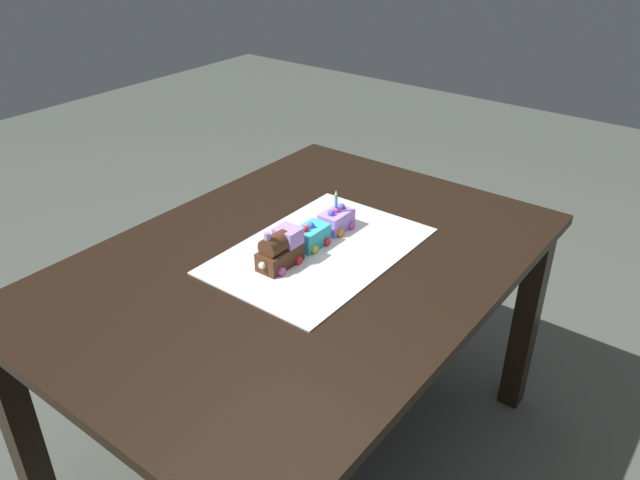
# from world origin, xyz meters

# --- Properties ---
(ground_plane) EXTENTS (8.00, 8.00, 0.00)m
(ground_plane) POSITION_xyz_m (0.00, 0.00, 0.00)
(ground_plane) COLOR #474C44
(dining_table) EXTENTS (1.40, 1.00, 0.74)m
(dining_table) POSITION_xyz_m (0.00, 0.00, 0.63)
(dining_table) COLOR black
(dining_table) RESTS_ON ground
(cake_board) EXTENTS (0.60, 0.40, 0.00)m
(cake_board) POSITION_xyz_m (0.06, -0.02, 0.74)
(cake_board) COLOR silver
(cake_board) RESTS_ON dining_table
(cake_locomotive) EXTENTS (0.14, 0.08, 0.12)m
(cake_locomotive) POSITION_xyz_m (-0.06, 0.02, 0.79)
(cake_locomotive) COLOR #472816
(cake_locomotive) RESTS_ON cake_board
(cake_car_tanker_turquoise) EXTENTS (0.10, 0.08, 0.07)m
(cake_car_tanker_turquoise) POSITION_xyz_m (0.07, 0.02, 0.77)
(cake_car_tanker_turquoise) COLOR #38B7C6
(cake_car_tanker_turquoise) RESTS_ON cake_board
(cake_car_caboose_lavender) EXTENTS (0.10, 0.08, 0.07)m
(cake_car_caboose_lavender) POSITION_xyz_m (0.19, 0.02, 0.77)
(cake_car_caboose_lavender) COLOR #AD84E0
(cake_car_caboose_lavender) RESTS_ON cake_board
(birthday_candle) EXTENTS (0.01, 0.01, 0.05)m
(birthday_candle) POSITION_xyz_m (0.18, 0.02, 0.84)
(birthday_candle) COLOR #4CA5E5
(birthday_candle) RESTS_ON cake_car_caboose_lavender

